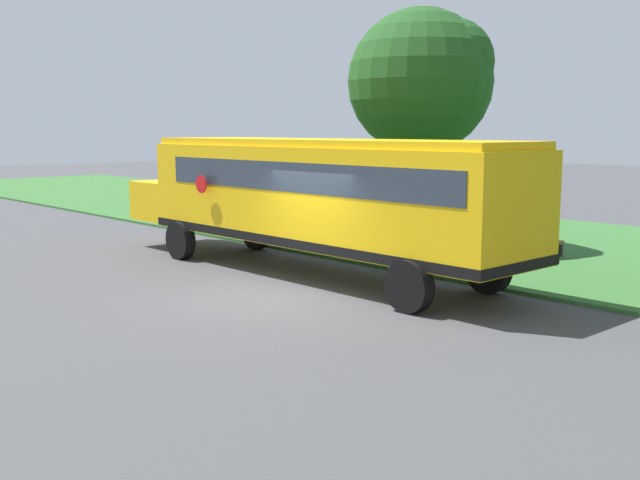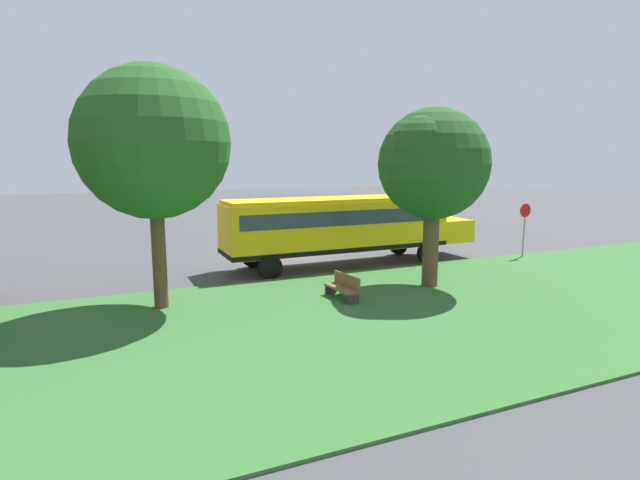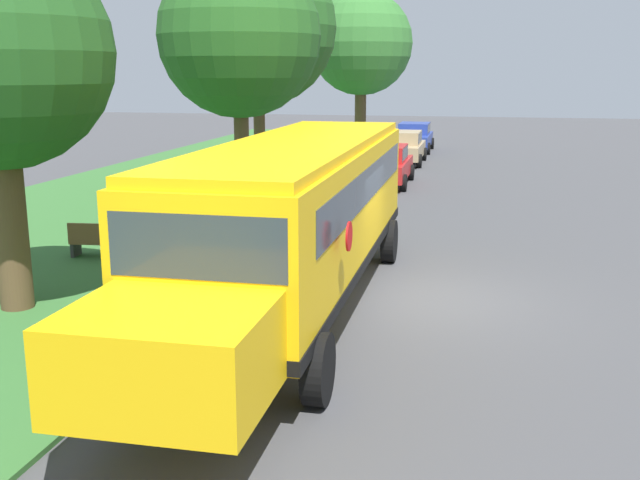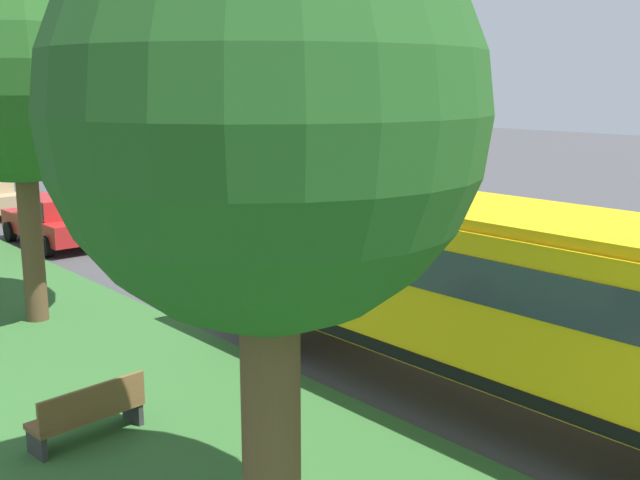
# 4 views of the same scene
# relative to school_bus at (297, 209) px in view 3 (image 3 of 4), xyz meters

# --- Properties ---
(ground_plane) EXTENTS (120.00, 120.00, 0.00)m
(ground_plane) POSITION_rel_school_bus_xyz_m (2.40, 1.24, -1.92)
(ground_plane) COLOR #424244
(school_bus) EXTENTS (2.85, 12.42, 3.16)m
(school_bus) POSITION_rel_school_bus_xyz_m (0.00, 0.00, 0.00)
(school_bus) COLOR yellow
(school_bus) RESTS_ON ground
(car_red_nearest) EXTENTS (2.02, 4.40, 1.56)m
(car_red_nearest) POSITION_rel_school_bus_xyz_m (-0.40, 15.95, -1.05)
(car_red_nearest) COLOR #B21E1E
(car_red_nearest) RESTS_ON ground
(car_tan_middle) EXTENTS (2.02, 4.40, 1.56)m
(car_tan_middle) POSITION_rel_school_bus_xyz_m (-0.40, 22.93, -1.05)
(car_tan_middle) COLOR tan
(car_tan_middle) RESTS_ON ground
(car_blue_furthest) EXTENTS (2.02, 4.40, 1.56)m
(car_blue_furthest) POSITION_rel_school_bus_xyz_m (-0.40, 28.68, -1.05)
(car_blue_furthest) COLOR #283D93
(car_blue_furthest) RESTS_ON ground
(oak_tree_roadside_mid) EXTENTS (4.82, 4.82, 7.82)m
(oak_tree_roadside_mid) POSITION_rel_school_bus_xyz_m (-3.88, 8.60, 3.47)
(oak_tree_roadside_mid) COLOR brown
(oak_tree_roadside_mid) RESTS_ON ground
(oak_tree_far_end) EXTENTS (6.13, 6.13, 9.11)m
(oak_tree_far_end) POSITION_rel_school_bus_xyz_m (-5.25, 15.70, 4.05)
(oak_tree_far_end) COLOR brown
(oak_tree_far_end) RESTS_ON ground
(oak_tree_across_road) EXTENTS (5.38, 5.38, 8.47)m
(oak_tree_across_road) POSITION_rel_school_bus_xyz_m (-3.27, 26.86, 3.73)
(oak_tree_across_road) COLOR brown
(oak_tree_across_road) RESTS_ON ground
(park_bench) EXTENTS (1.64, 0.64, 0.92)m
(park_bench) POSITION_rel_school_bus_xyz_m (-5.36, 2.66, -1.45)
(park_bench) COLOR brown
(park_bench) RESTS_ON ground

